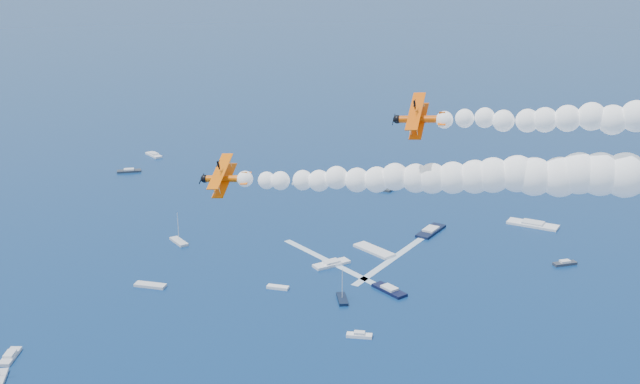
# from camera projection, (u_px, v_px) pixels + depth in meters

# --- Properties ---
(biplane_lead) EXTENTS (7.53, 9.33, 8.24)m
(biplane_lead) POSITION_uv_depth(u_px,v_px,m) (421.00, 119.00, 107.40)
(biplane_lead) COLOR #EE5405
(biplane_trail) EXTENTS (7.95, 9.63, 7.99)m
(biplane_trail) POSITION_uv_depth(u_px,v_px,m) (226.00, 179.00, 114.74)
(biplane_trail) COLOR #F36005
(smoke_trail_trail) EXTENTS (55.38, 11.04, 9.87)m
(smoke_trail_trail) POSITION_uv_depth(u_px,v_px,m) (425.00, 177.00, 108.30)
(smoke_trail_trail) COLOR white
(spectator_boats) EXTENTS (244.99, 174.24, 0.70)m
(spectator_boats) POSITION_uv_depth(u_px,v_px,m) (407.00, 256.00, 219.66)
(spectator_boats) COLOR silver
(spectator_boats) RESTS_ON ground
(boat_wakes) EXTENTS (169.64, 105.82, 0.04)m
(boat_wakes) POSITION_uv_depth(u_px,v_px,m) (519.00, 324.00, 183.10)
(boat_wakes) COLOR white
(boat_wakes) RESTS_ON ground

